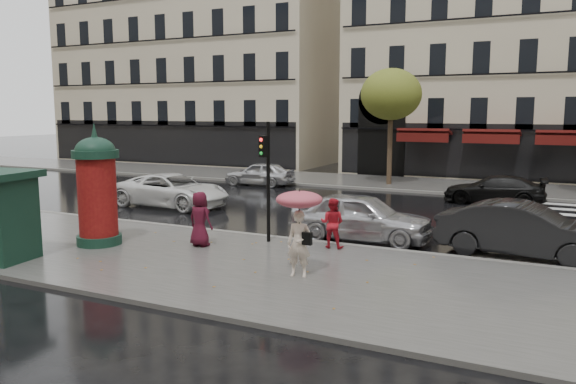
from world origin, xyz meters
The scene contains 19 objects.
ground centered at (0.00, 0.00, 0.00)m, with size 160.00×160.00×0.00m, color black.
near_sidewalk centered at (0.00, -0.50, 0.06)m, with size 90.00×7.00×0.12m, color #474744.
far_sidewalk centered at (0.00, 19.00, 0.06)m, with size 90.00×6.00×0.12m, color #474744.
near_kerb centered at (0.00, 3.00, 0.07)m, with size 90.00×0.25×0.14m, color slate.
far_kerb centered at (0.00, 16.00, 0.07)m, with size 90.00×0.25×0.14m, color slate.
zebra_crossing centered at (6.00, 9.60, 0.01)m, with size 3.60×11.75×0.01m, color silver.
bldg_far_corner centered at (6.00, 30.00, 11.31)m, with size 26.00×14.00×22.90m.
bldg_far_left centered at (-22.00, 30.00, 11.31)m, with size 24.00×14.00×22.90m.
tree_far_left centered at (-2.00, 18.00, 5.17)m, with size 3.40×3.40×6.64m.
woman_umbrella centered at (1.02, -0.76, 1.59)m, with size 1.16×1.16×2.24m.
woman_red centered at (0.66, 2.40, 0.88)m, with size 0.74×0.58×1.52m, color #B41622.
man_burgundy centered at (-3.08, 0.83, 0.97)m, with size 0.83×0.54×1.69m, color #470E1E.
morris_column centered at (-6.06, -0.36, 1.93)m, with size 1.40×1.40×3.77m.
traffic_light centered at (-1.49, 2.21, 2.43)m, with size 0.28×0.37×3.80m.
car_silver centered at (0.98, 4.20, 0.80)m, with size 1.88×4.68×1.59m, color #B5B5BA.
car_darkgrey centered at (5.93, 4.20, 0.80)m, with size 1.70×4.87×1.60m, color black.
car_white centered at (-8.80, 6.87, 0.74)m, with size 2.45×5.32×1.48m, color white.
car_black centered at (4.09, 14.13, 0.65)m, with size 1.82×4.49×1.30m, color black.
car_far_silver centered at (-8.80, 15.00, 0.69)m, with size 1.63×4.05×1.38m, color silver.
Camera 1 is at (6.77, -13.20, 4.23)m, focal length 35.00 mm.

